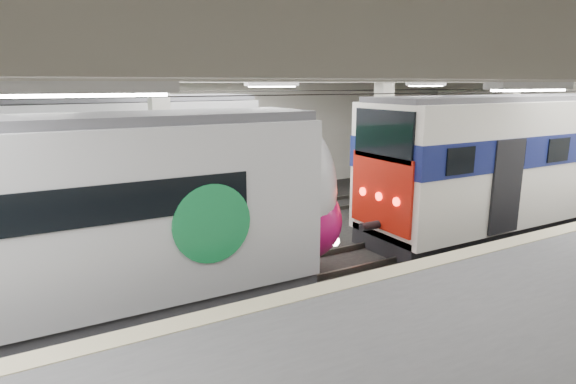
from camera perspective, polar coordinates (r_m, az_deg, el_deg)
station_hall at (r=11.02m, az=7.26°, el=3.60°), size 36.00×24.00×5.75m
modern_emu at (r=10.88m, az=-22.67°, el=-3.34°), size 13.48×2.78×4.36m
older_rer at (r=19.19m, az=26.98°, el=3.66°), size 13.96×3.08×4.58m
far_train at (r=16.16m, az=-29.12°, el=1.86°), size 14.58×3.65×4.59m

